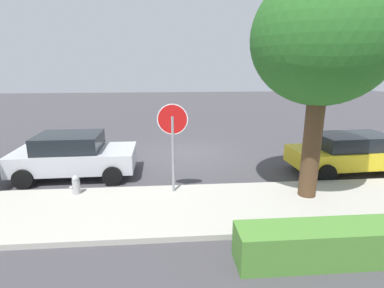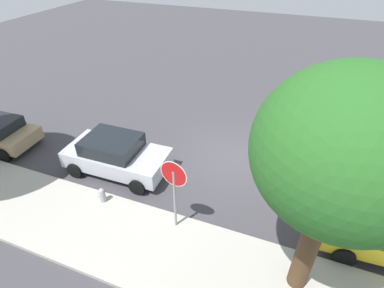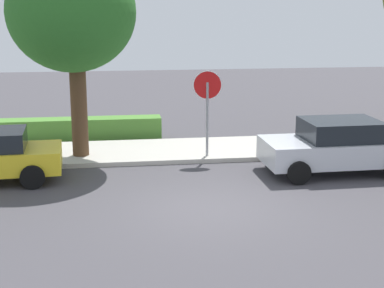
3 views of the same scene
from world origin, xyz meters
name	(u,v)px [view 1 (image 1 of 3)]	position (x,y,z in m)	size (l,w,h in m)	color
ground_plane	(188,153)	(0.00, 0.00, 0.00)	(60.00, 60.00, 0.00)	#423F44
sidewalk_curb	(201,208)	(0.00, 5.38, 0.07)	(32.00, 2.93, 0.14)	#B2ADA3
stop_sign	(173,133)	(0.71, 4.34, 1.93)	(0.88, 0.13, 2.77)	gray
parked_car_silver	(74,155)	(4.12, 2.47, 0.78)	(4.11, 2.18, 1.52)	silver
parked_car_yellow	(353,152)	(-5.83, 2.84, 0.74)	(4.66, 2.13, 1.41)	yellow
street_tree_near_corner	(322,40)	(-3.23, 4.76, 4.44)	(3.75, 3.75, 6.24)	#513823
fire_hydrant	(76,187)	(3.56, 4.30, 0.36)	(0.30, 0.22, 0.72)	#A5A5A8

